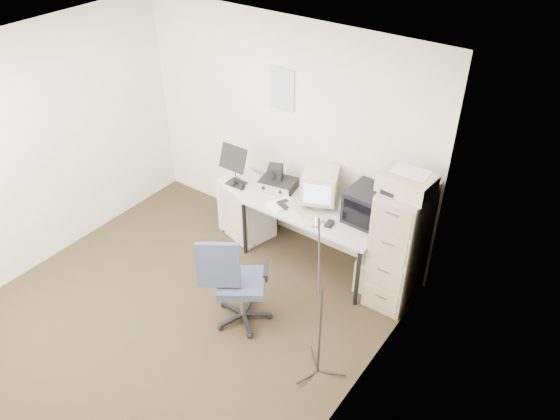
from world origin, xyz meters
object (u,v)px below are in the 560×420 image
Objects in this scene: filing_cabinet at (400,246)px; office_chair at (241,281)px; desk at (313,236)px; side_cart at (247,208)px.

office_chair is at bearing -132.57° from filing_cabinet.
filing_cabinet is 1.35× the size of office_chair.
desk is 1.56× the size of office_chair.
filing_cabinet is 1.55m from office_chair.
filing_cabinet is 1.89m from side_cart.
office_chair reaches higher than desk.
side_cart is (-1.87, -0.01, -0.31)m from filing_cabinet.
filing_cabinet reaches higher than side_cart.
side_cart is at bearing 92.22° from office_chair.
desk is (-0.95, -0.03, -0.29)m from filing_cabinet.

